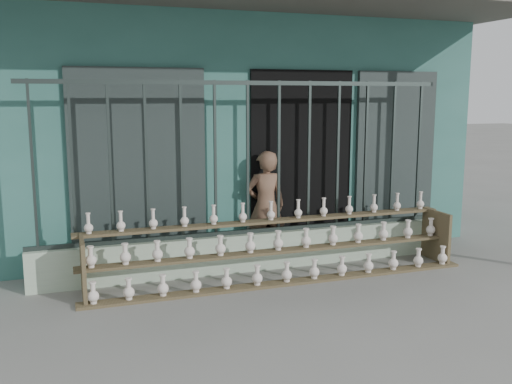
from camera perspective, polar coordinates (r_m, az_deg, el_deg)
name	(u,v)px	position (r m, az deg, el deg)	size (l,w,h in m)	color
ground	(289,307)	(5.80, 3.31, -11.38)	(60.00, 60.00, 0.00)	slate
workshop_building	(192,124)	(9.47, -6.44, 6.80)	(7.40, 6.60, 3.21)	#31685E
parapet_wall	(248,252)	(6.89, -0.82, -5.97)	(5.00, 0.20, 0.45)	#B2CBAE
security_fence	(248,159)	(6.67, -0.85, 3.36)	(5.00, 0.04, 1.80)	#283330
shelf_rack	(279,247)	(6.55, 2.30, -5.55)	(4.50, 0.68, 0.85)	brown
elderly_woman	(266,206)	(7.18, 0.96, -1.43)	(0.51, 0.34, 1.40)	brown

